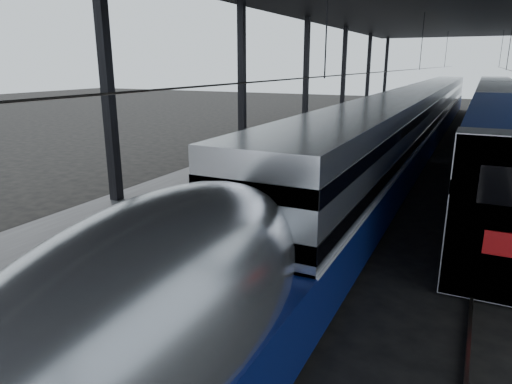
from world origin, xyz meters
The scene contains 7 objects.
ground centered at (0.00, 0.00, 0.00)m, with size 160.00×160.00×0.00m, color black.
platform centered at (-3.50, 20.00, 0.50)m, with size 6.00×80.00×1.00m, color #4C4C4F.
yellow_strip centered at (-0.70, 20.00, 1.00)m, with size 0.30×80.00×0.01m, color gold.
rails centered at (4.50, 20.00, 0.08)m, with size 6.52×80.00×0.16m.
canopy centered at (1.90, 20.00, 9.12)m, with size 18.00×75.00×9.47m.
tgv_train centered at (2.00, 24.97, 1.98)m, with size 2.95×65.20×4.23m.
second_train centered at (7.00, 31.74, 2.16)m, with size 3.10×56.05×4.27m.
Camera 1 is at (5.92, -7.26, 5.84)m, focal length 32.00 mm.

